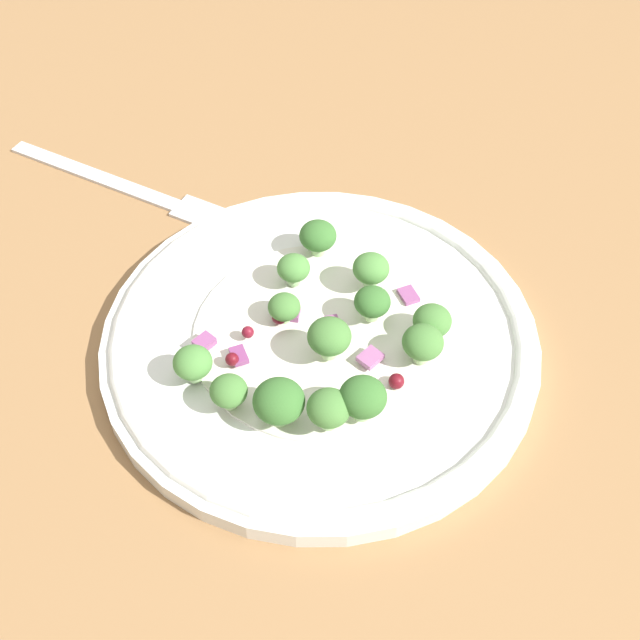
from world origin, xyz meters
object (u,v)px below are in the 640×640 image
Objects in this scene: plate at (320,339)px; fork at (128,185)px; broccoli_floret_0 at (229,391)px; broccoli_floret_2 at (363,398)px; broccoli_floret_1 at (329,337)px.

plate reaches higher than fork.
broccoli_floret_0 is 0.12× the size of fork.
fork is (-10.38, -20.24, -2.51)cm from broccoli_floret_0.
broccoli_floret_2 is 0.15× the size of fork.
broccoli_floret_0 reaches higher than plate.
broccoli_floret_0 is 7.64cm from broccoli_floret_2.
broccoli_floret_2 reaches higher than plate.
broccoli_floret_2 is (-3.91, 6.50, 0.87)cm from broccoli_floret_0.
broccoli_floret_2 is 27.72cm from fork.
broccoli_floret_0 is at bearing -59.00° from broccoli_floret_2.
broccoli_floret_2 is at bearing 121.00° from broccoli_floret_0.
plate is at bearing 81.97° from fork.
broccoli_floret_0 is 22.88cm from fork.
plate is at bearing -125.09° from broccoli_floret_1.
broccoli_floret_1 reaches higher than fork.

